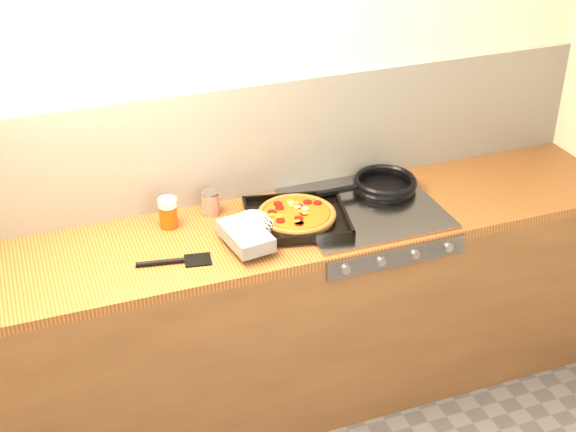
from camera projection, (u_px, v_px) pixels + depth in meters
name	position (u px, v px, depth m)	size (l,w,h in m)	color
room_shell	(240.00, 144.00, 3.33)	(3.20, 3.20, 3.20)	white
counter_run	(265.00, 318.00, 3.45)	(3.20, 0.62, 0.90)	brown
stovetop	(365.00, 208.00, 3.36)	(0.60, 0.56, 0.02)	gray
pizza_on_tray	(282.00, 220.00, 3.20)	(0.57, 0.45, 0.07)	black
frying_pan	(384.00, 184.00, 3.47)	(0.46, 0.28, 0.05)	black
tomato_can	(211.00, 203.00, 3.30)	(0.09, 0.09, 0.10)	#9D190C
juice_glass	(168.00, 213.00, 3.20)	(0.10, 0.10, 0.13)	#C4450B
wooden_spoon	(293.00, 199.00, 3.42)	(0.30, 0.10, 0.02)	#A08044
black_spatula	(176.00, 261.00, 3.00)	(0.29, 0.10, 0.02)	black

